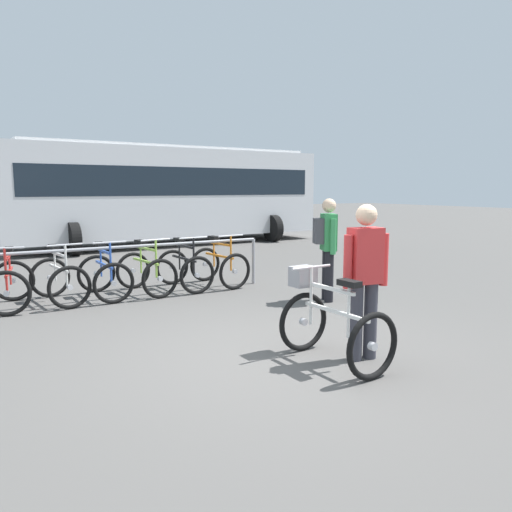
% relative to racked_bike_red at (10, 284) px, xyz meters
% --- Properties ---
extents(ground_plane, '(80.00, 80.00, 0.00)m').
position_rel_racked_bike_red_xyz_m(ground_plane, '(2.20, -3.78, -0.37)').
color(ground_plane, '#514F4C').
extents(bike_rack_rail, '(4.61, 0.13, 0.88)m').
position_rel_racked_bike_red_xyz_m(bike_rack_rail, '(1.85, -0.21, 0.33)').
color(bike_rack_rail, '#99999E').
rests_on(bike_rack_rail, ground).
extents(racked_bike_red, '(0.83, 1.18, 0.97)m').
position_rel_racked_bike_red_xyz_m(racked_bike_red, '(0.00, 0.00, 0.00)').
color(racked_bike_red, black).
rests_on(racked_bike_red, ground).
extents(racked_bike_white, '(0.79, 1.17, 0.97)m').
position_rel_racked_bike_red_xyz_m(racked_bike_white, '(0.70, -0.01, 0.00)').
color(racked_bike_white, black).
rests_on(racked_bike_white, ground).
extents(racked_bike_blue, '(0.69, 1.13, 0.98)m').
position_rel_racked_bike_red_xyz_m(racked_bike_blue, '(1.40, -0.02, -0.00)').
color(racked_bike_blue, black).
rests_on(racked_bike_blue, ground).
extents(racked_bike_lime, '(0.80, 1.16, 0.97)m').
position_rel_racked_bike_red_xyz_m(racked_bike_lime, '(2.10, -0.03, -0.00)').
color(racked_bike_lime, black).
rests_on(racked_bike_lime, ground).
extents(racked_bike_black, '(0.71, 1.12, 0.97)m').
position_rel_racked_bike_red_xyz_m(racked_bike_black, '(2.80, -0.04, -0.00)').
color(racked_bike_black, black).
rests_on(racked_bike_black, ground).
extents(racked_bike_orange, '(0.77, 1.17, 0.98)m').
position_rel_racked_bike_red_xyz_m(racked_bike_orange, '(3.50, -0.06, -0.00)').
color(racked_bike_orange, black).
rests_on(racked_bike_orange, ground).
extents(featured_bicycle, '(0.71, 1.19, 0.97)m').
position_rel_racked_bike_red_xyz_m(featured_bicycle, '(2.64, -4.27, 0.08)').
color(featured_bicycle, black).
rests_on(featured_bicycle, ground).
extents(person_with_featured_bike, '(0.52, 0.25, 1.64)m').
position_rel_racked_bike_red_xyz_m(person_with_featured_bike, '(3.00, -4.39, 0.54)').
color(person_with_featured_bike, '#383842').
rests_on(person_with_featured_bike, ground).
extents(pedestrian_with_backpack, '(0.43, 0.49, 1.64)m').
position_rel_racked_bike_red_xyz_m(pedestrian_with_backpack, '(4.40, -2.07, 0.57)').
color(pedestrian_with_backpack, black).
rests_on(pedestrian_with_backpack, ground).
extents(bus_distant, '(10.07, 3.61, 3.08)m').
position_rel_racked_bike_red_xyz_m(bus_distant, '(5.19, 6.88, 1.37)').
color(bus_distant, silver).
rests_on(bus_distant, ground).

